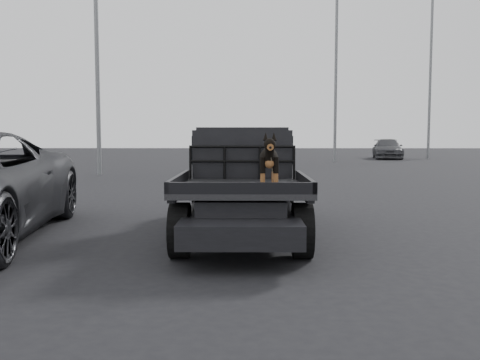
# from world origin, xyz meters

# --- Properties ---
(ground) EXTENTS (120.00, 120.00, 0.00)m
(ground) POSITION_xyz_m (0.00, 0.00, 0.00)
(ground) COLOR black
(ground) RESTS_ON ground
(flatbed_ute) EXTENTS (2.00, 5.40, 0.92)m
(flatbed_ute) POSITION_xyz_m (0.57, 2.26, 0.46)
(flatbed_ute) COLOR black
(flatbed_ute) RESTS_ON ground
(ute_cab) EXTENTS (1.72, 1.30, 0.88)m
(ute_cab) POSITION_xyz_m (0.57, 3.21, 1.36)
(ute_cab) COLOR black
(ute_cab) RESTS_ON flatbed_ute
(headache_rack) EXTENTS (1.80, 0.08, 0.55)m
(headache_rack) POSITION_xyz_m (0.57, 2.46, 1.20)
(headache_rack) COLOR black
(headache_rack) RESTS_ON flatbed_ute
(dog) EXTENTS (0.32, 0.60, 0.74)m
(dog) POSITION_xyz_m (0.96, 0.83, 1.29)
(dog) COLOR black
(dog) RESTS_ON flatbed_ute
(distant_car_b) EXTENTS (2.72, 4.96, 1.36)m
(distant_car_b) POSITION_xyz_m (10.49, 30.84, 0.68)
(distant_car_b) COLOR #3F4043
(distant_car_b) RESTS_ON ground
(floodlight_mid) EXTENTS (1.08, 0.28, 13.55)m
(floodlight_mid) POSITION_xyz_m (6.09, 26.43, 7.37)
(floodlight_mid) COLOR slate
(floodlight_mid) RESTS_ON ground
(floodlight_far) EXTENTS (1.08, 0.28, 13.59)m
(floodlight_far) POSITION_xyz_m (13.37, 31.00, 7.39)
(floodlight_far) COLOR slate
(floodlight_far) RESTS_ON ground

